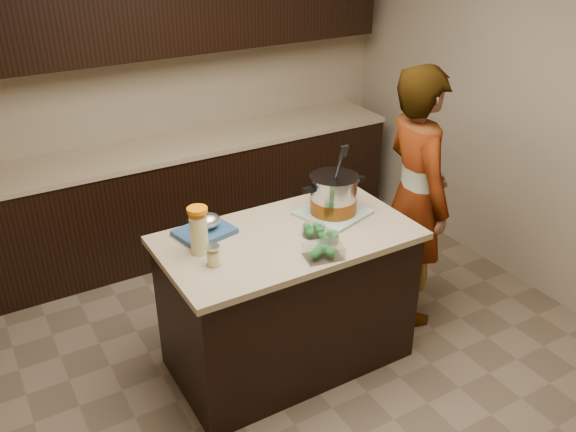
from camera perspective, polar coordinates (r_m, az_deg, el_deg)
name	(u,v)px	position (r m, az deg, el deg)	size (l,w,h in m)	color
ground_plane	(288,358)	(3.99, 0.00, -13.12)	(4.00, 4.00, 0.00)	brown
room_shell	(288,95)	(3.15, 0.00, 11.28)	(4.04, 4.04, 2.72)	tan
back_cabinets	(176,137)	(4.90, -10.44, 7.29)	(3.60, 0.63, 2.33)	black
island	(288,299)	(3.71, 0.00, -7.81)	(1.46, 0.81, 0.90)	black
dish_towel	(333,213)	(3.70, 4.22, 0.30)	(0.36, 0.36, 0.02)	#578157
stock_pot	(334,197)	(3.65, 4.28, 1.82)	(0.42, 0.32, 0.42)	#B7B7BC
lemonade_pitcher	(199,232)	(3.27, -8.34, -1.51)	(0.13, 0.13, 0.26)	#E0D689
mason_jar	(213,256)	(3.18, -7.02, -3.74)	(0.10, 0.10, 0.12)	#E0D689
broccoli_tub_left	(314,231)	(3.45, 2.41, -1.38)	(0.16, 0.16, 0.06)	silver
broccoli_tub_right	(328,238)	(3.39, 3.79, -2.04)	(0.15, 0.15, 0.06)	silver
broccoli_tub_rect	(323,252)	(3.25, 3.33, -3.36)	(0.22, 0.18, 0.07)	silver
blue_tray	(206,228)	(3.49, -7.72, -1.09)	(0.35, 0.30, 0.12)	navy
person	(415,198)	(4.03, 11.82, 1.63)	(0.64, 0.42, 1.75)	gray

